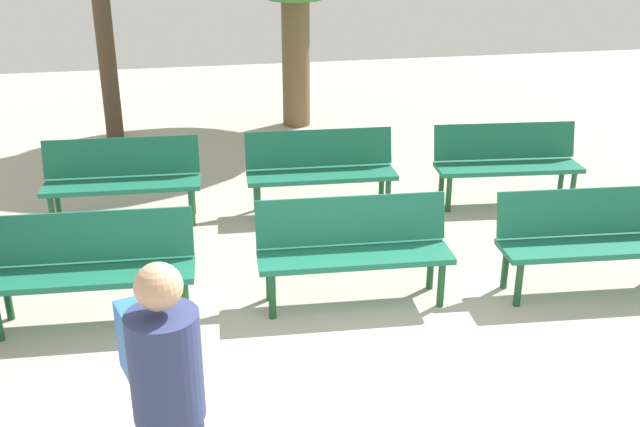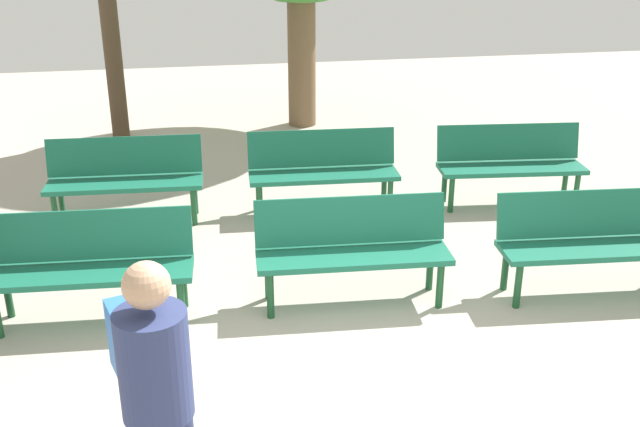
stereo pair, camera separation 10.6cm
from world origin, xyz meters
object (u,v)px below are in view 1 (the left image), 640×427
bench_r1_c0 (122,176)px  visitor_with_backpack (167,396)px  bench_r0_c1 (353,244)px  tree_0 (104,32)px  bench_r0_c2 (591,235)px  bench_r1_c1 (321,166)px  bench_r0_c0 (91,262)px  bench_r1_c2 (507,159)px

bench_r1_c0 → visitor_with_backpack: (0.44, -4.53, 0.43)m
bench_r0_c1 → tree_0: 5.87m
bench_r0_c2 → bench_r1_c1: size_ratio=1.01×
tree_0 → bench_r0_c2: bearing=-52.4°
bench_r0_c0 → bench_r0_c1: size_ratio=1.00×
bench_r0_c2 → bench_r1_c0: bearing=154.2°
bench_r1_c1 → visitor_with_backpack: bearing=-107.1°
bench_r0_c2 → tree_0: 7.08m
bench_r0_c2 → bench_r1_c2: same height
bench_r0_c0 → tree_0: bearing=95.1°
bench_r1_c0 → bench_r1_c1: 2.09m
bench_r1_c2 → tree_0: size_ratio=0.54×
bench_r0_c1 → visitor_with_backpack: 2.87m
bench_r1_c1 → tree_0: size_ratio=0.54×
bench_r0_c0 → bench_r1_c2: (4.32, 1.78, 0.00)m
bench_r0_c2 → visitor_with_backpack: 4.19m
bench_r1_c2 → bench_r0_c1: bearing=-134.1°
bench_r0_c0 → bench_r1_c1: size_ratio=1.00×
bench_r0_c2 → bench_r1_c1: bearing=135.1°
bench_r0_c1 → visitor_with_backpack: (-1.51, -2.40, 0.43)m
bench_r1_c0 → bench_r0_c1: bearing=-44.0°
bench_r1_c0 → tree_0: (-0.28, 3.21, 1.01)m
bench_r0_c1 → visitor_with_backpack: size_ratio=0.99×
bench_r1_c0 → visitor_with_backpack: bearing=-81.0°
bench_r0_c1 → bench_r0_c2: (2.03, -0.22, 0.00)m
bench_r0_c2 → bench_r1_c2: size_ratio=1.00×
bench_r0_c2 → bench_r1_c1: same height
bench_r0_c1 → bench_r0_c2: same height
bench_r0_c1 → tree_0: (-2.24, 5.34, 1.01)m
bench_r1_c2 → tree_0: 5.73m
bench_r0_c2 → bench_r1_c1: 2.94m
tree_0 → bench_r1_c2: bearing=-37.9°
bench_r0_c0 → bench_r0_c1: 2.10m
bench_r0_c1 → bench_r1_c0: same height
bench_r0_c0 → bench_r1_c0: size_ratio=1.00×
bench_r0_c2 → bench_r1_c0: same height
bench_r1_c0 → visitor_with_backpack: size_ratio=0.99×
bench_r0_c0 → bench_r0_c1: bearing=1.4°
bench_r0_c0 → bench_r1_c2: 4.67m
bench_r0_c0 → bench_r0_c2: size_ratio=1.00×
bench_r1_c1 → visitor_with_backpack: visitor_with_backpack is taller
bench_r0_c2 → bench_r0_c1: bearing=178.6°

